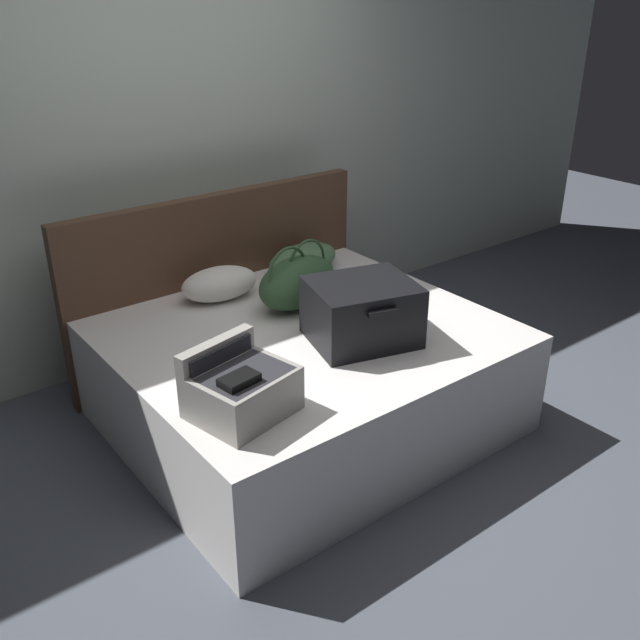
{
  "coord_description": "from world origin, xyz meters",
  "views": [
    {
      "loc": [
        -1.88,
        -2.15,
        2.13
      ],
      "look_at": [
        0.0,
        0.28,
        0.65
      ],
      "focal_mm": 39.19,
      "sensor_mm": 36.0,
      "label": 1
    }
  ],
  "objects_px": {
    "pillow_center_head": "(303,260)",
    "hard_case_large": "(362,311)",
    "duffel_bag": "(297,282)",
    "pillow_near_headboard": "(219,284)",
    "bed": "(306,376)",
    "hard_case_medium": "(241,389)"
  },
  "relations": [
    {
      "from": "duffel_bag",
      "to": "pillow_center_head",
      "type": "relative_size",
      "value": 1.09
    },
    {
      "from": "hard_case_large",
      "to": "hard_case_medium",
      "type": "distance_m",
      "value": 0.83
    },
    {
      "from": "bed",
      "to": "pillow_near_headboard",
      "type": "relative_size",
      "value": 4.3
    },
    {
      "from": "bed",
      "to": "hard_case_large",
      "type": "relative_size",
      "value": 3.18
    },
    {
      "from": "duffel_bag",
      "to": "hard_case_medium",
      "type": "bearing_deg",
      "value": -138.31
    },
    {
      "from": "duffel_bag",
      "to": "pillow_near_headboard",
      "type": "bearing_deg",
      "value": 130.3
    },
    {
      "from": "bed",
      "to": "duffel_bag",
      "type": "height_order",
      "value": "duffel_bag"
    },
    {
      "from": "duffel_bag",
      "to": "pillow_near_headboard",
      "type": "xyz_separation_m",
      "value": [
        -0.29,
        0.34,
        -0.05
      ]
    },
    {
      "from": "duffel_bag",
      "to": "pillow_center_head",
      "type": "xyz_separation_m",
      "value": [
        0.31,
        0.37,
        -0.06
      ]
    },
    {
      "from": "bed",
      "to": "pillow_center_head",
      "type": "bearing_deg",
      "value": 54.22
    },
    {
      "from": "bed",
      "to": "pillow_near_headboard",
      "type": "distance_m",
      "value": 0.71
    },
    {
      "from": "hard_case_large",
      "to": "pillow_center_head",
      "type": "bearing_deg",
      "value": 86.92
    },
    {
      "from": "pillow_near_headboard",
      "to": "hard_case_large",
      "type": "bearing_deg",
      "value": -70.77
    },
    {
      "from": "hard_case_large",
      "to": "pillow_near_headboard",
      "type": "relative_size",
      "value": 1.35
    },
    {
      "from": "duffel_bag",
      "to": "pillow_near_headboard",
      "type": "distance_m",
      "value": 0.44
    },
    {
      "from": "pillow_center_head",
      "to": "hard_case_large",
      "type": "bearing_deg",
      "value": -108.8
    },
    {
      "from": "hard_case_large",
      "to": "pillow_center_head",
      "type": "relative_size",
      "value": 1.15
    },
    {
      "from": "hard_case_medium",
      "to": "pillow_near_headboard",
      "type": "bearing_deg",
      "value": 51.78
    },
    {
      "from": "pillow_near_headboard",
      "to": "hard_case_medium",
      "type": "bearing_deg",
      "value": -115.99
    },
    {
      "from": "pillow_center_head",
      "to": "hard_case_medium",
      "type": "bearing_deg",
      "value": -135.73
    },
    {
      "from": "duffel_bag",
      "to": "pillow_near_headboard",
      "type": "relative_size",
      "value": 1.27
    },
    {
      "from": "bed",
      "to": "pillow_center_head",
      "type": "relative_size",
      "value": 3.67
    }
  ]
}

